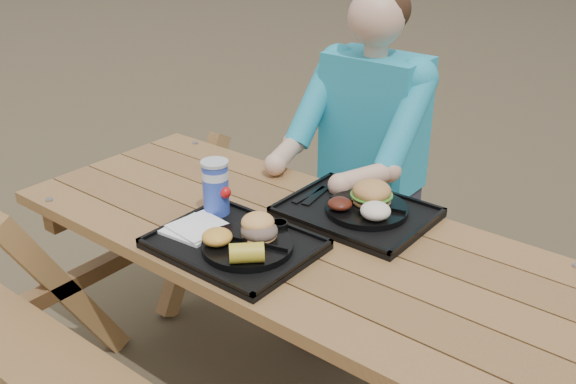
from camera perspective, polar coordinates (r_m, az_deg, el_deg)
The scene contains 17 objects.
picnic_table at distance 2.16m, azimuth 0.00°, elevation -12.19°, with size 1.80×1.49×0.75m, color #999999, non-canonical shape.
tray_near at distance 1.86m, azimuth -4.76°, elevation -4.74°, with size 0.45×0.35×0.02m, color black.
tray_far at distance 2.04m, azimuth 6.12°, elevation -1.90°, with size 0.45×0.35×0.02m, color black.
plate_near at distance 1.81m, azimuth -3.62°, elevation -4.81°, with size 0.26×0.26×0.02m, color black.
plate_far at distance 2.03m, azimuth 7.01°, elevation -1.53°, with size 0.26×0.26×0.02m, color black.
napkin_stack at distance 1.93m, azimuth -8.34°, elevation -3.16°, with size 0.15×0.15×0.02m, color white.
soda_cup at distance 1.99m, azimuth -6.44°, elevation 0.28°, with size 0.08×0.08×0.16m, color #1634AB.
condiment_bbq at distance 1.93m, azimuth -2.36°, elevation -2.67°, with size 0.05×0.05×0.03m, color black.
condiment_mustard at distance 1.90m, azimuth -0.80°, elevation -3.12°, with size 0.05×0.05×0.03m, color yellow.
sandwich at distance 1.81m, azimuth -2.59°, elevation -2.59°, with size 0.10×0.10×0.10m, color #F3A855, non-canonical shape.
mac_cheese at distance 1.80m, azimuth -6.32°, elevation -3.99°, with size 0.09×0.09×0.04m, color #F3B340.
corn_cob at distance 1.71m, azimuth -3.69°, elevation -5.42°, with size 0.09×0.09×0.05m, color gold, non-canonical shape.
cutlery_far at distance 2.12m, azimuth 2.51°, elevation -0.31°, with size 0.03×0.16×0.01m, color black.
burger at distance 2.03m, azimuth 7.49°, elevation 0.51°, with size 0.12×0.12×0.11m, color #C78946, non-canonical shape.
baked_beans at distance 1.99m, azimuth 4.63°, elevation -1.05°, with size 0.08×0.08×0.04m, color #4D1A0F.
potato_salad at distance 1.94m, azimuth 7.79°, elevation -1.66°, with size 0.09×0.09×0.05m, color white.
diner at distance 2.60m, azimuth 7.17°, elevation 1.39°, with size 0.48×0.84×1.28m, color #19B1B5, non-canonical shape.
Camera 1 is at (1.06, -1.33, 1.70)m, focal length 40.00 mm.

